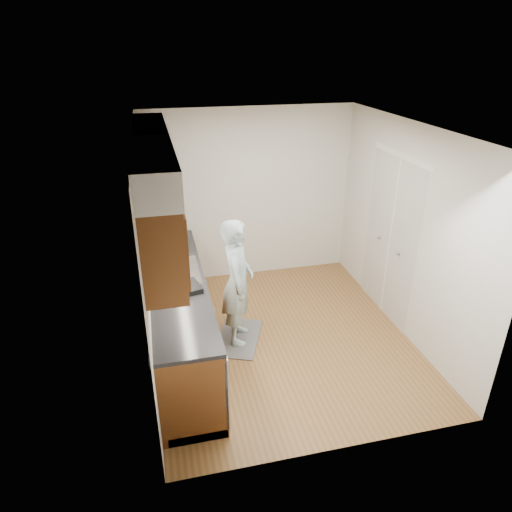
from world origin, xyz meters
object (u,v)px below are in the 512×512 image
Objects in this scene: soap_bottle_c at (170,238)px; dish_rack at (182,288)px; soap_bottle_b at (183,247)px; person at (237,274)px; soap_bottle_a at (175,241)px; steel_can at (175,248)px.

dish_rack is (0.04, -1.24, -0.06)m from soap_bottle_c.
person is at bearing -45.30° from soap_bottle_b.
soap_bottle_c reaches higher than dish_rack.
person is 8.77× the size of soap_bottle_b.
person is at bearing -46.61° from soap_bottle_a.
dish_rack is (-0.00, -0.97, -0.04)m from steel_can.
soap_bottle_b is 0.37m from soap_bottle_c.
soap_bottle_a is 1.42× the size of soap_bottle_b.
soap_bottle_b reaches higher than steel_can.
person is at bearing -44.39° from steel_can.
dish_rack is at bearing -88.09° from soap_bottle_c.
soap_bottle_a is 1.61× the size of soap_bottle_c.
person is 0.94m from soap_bottle_a.
soap_bottle_a is at bearing 76.48° from dish_rack.
steel_can is 0.97m from dish_rack.
soap_bottle_c is at bearing 50.31° from person.
soap_bottle_b is 1.51× the size of steel_can.
soap_bottle_c is at bearing 98.79° from steel_can.
soap_bottle_a is at bearing -77.44° from soap_bottle_c.
soap_bottle_c is 0.28m from steel_can.
person is at bearing -52.93° from soap_bottle_c.
soap_bottle_a reaches higher than soap_bottle_c.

